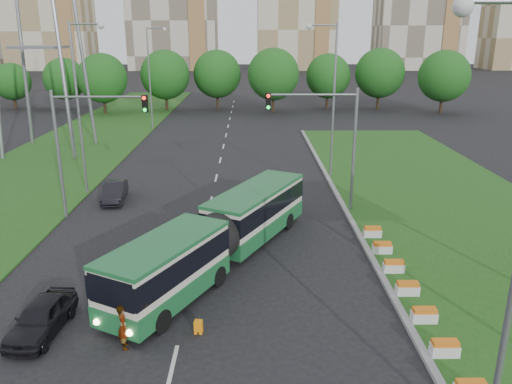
{
  "coord_description": "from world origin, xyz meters",
  "views": [
    {
      "loc": [
        -0.25,
        -21.01,
        11.15
      ],
      "look_at": [
        0.09,
        5.96,
        2.6
      ],
      "focal_mm": 35.0,
      "sensor_mm": 36.0,
      "label": 1
    }
  ],
  "objects_px": {
    "traffic_mast_left": "(83,134)",
    "pedestrian": "(124,327)",
    "articulated_bus": "(214,234)",
    "car_left_far": "(115,192)",
    "shopping_trolley": "(198,327)",
    "car_left_near": "(41,317)",
    "traffic_mast_median": "(330,131)"
  },
  "relations": [
    {
      "from": "traffic_mast_left",
      "to": "car_left_far",
      "type": "height_order",
      "value": "traffic_mast_left"
    },
    {
      "from": "articulated_bus",
      "to": "car_left_near",
      "type": "distance_m",
      "value": 8.89
    },
    {
      "from": "shopping_trolley",
      "to": "traffic_mast_left",
      "type": "bearing_deg",
      "value": 128.04
    },
    {
      "from": "pedestrian",
      "to": "car_left_near",
      "type": "bearing_deg",
      "value": 57.95
    },
    {
      "from": "traffic_mast_left",
      "to": "shopping_trolley",
      "type": "xyz_separation_m",
      "value": [
        8.1,
        -13.06,
        -5.09
      ]
    },
    {
      "from": "traffic_mast_median",
      "to": "traffic_mast_left",
      "type": "relative_size",
      "value": 1.0
    },
    {
      "from": "articulated_bus",
      "to": "shopping_trolley",
      "type": "height_order",
      "value": "articulated_bus"
    },
    {
      "from": "pedestrian",
      "to": "shopping_trolley",
      "type": "height_order",
      "value": "pedestrian"
    },
    {
      "from": "car_left_far",
      "to": "articulated_bus",
      "type": "bearing_deg",
      "value": -59.17
    },
    {
      "from": "traffic_mast_left",
      "to": "articulated_bus",
      "type": "relative_size",
      "value": 0.51
    },
    {
      "from": "shopping_trolley",
      "to": "car_left_near",
      "type": "bearing_deg",
      "value": -175.0
    },
    {
      "from": "traffic_mast_left",
      "to": "pedestrian",
      "type": "height_order",
      "value": "traffic_mast_left"
    },
    {
      "from": "articulated_bus",
      "to": "shopping_trolley",
      "type": "distance_m",
      "value": 6.44
    },
    {
      "from": "car_left_near",
      "to": "car_left_far",
      "type": "relative_size",
      "value": 0.98
    },
    {
      "from": "articulated_bus",
      "to": "car_left_near",
      "type": "bearing_deg",
      "value": -107.67
    },
    {
      "from": "articulated_bus",
      "to": "car_left_far",
      "type": "xyz_separation_m",
      "value": [
        -7.66,
        10.04,
        -0.91
      ]
    },
    {
      "from": "car_left_far",
      "to": "shopping_trolley",
      "type": "xyz_separation_m",
      "value": [
        7.42,
        -16.35,
        -0.4
      ]
    },
    {
      "from": "car_left_far",
      "to": "pedestrian",
      "type": "distance_m",
      "value": 17.91
    },
    {
      "from": "traffic_mast_left",
      "to": "articulated_bus",
      "type": "xyz_separation_m",
      "value": [
        8.33,
        -6.76,
        -3.78
      ]
    },
    {
      "from": "traffic_mast_median",
      "to": "traffic_mast_left",
      "type": "bearing_deg",
      "value": -176.23
    },
    {
      "from": "car_left_far",
      "to": "shopping_trolley",
      "type": "bearing_deg",
      "value": -72.07
    },
    {
      "from": "shopping_trolley",
      "to": "pedestrian",
      "type": "bearing_deg",
      "value": -154.77
    },
    {
      "from": "car_left_far",
      "to": "traffic_mast_median",
      "type": "bearing_deg",
      "value": -15.46
    },
    {
      "from": "traffic_mast_left",
      "to": "traffic_mast_median",
      "type": "bearing_deg",
      "value": 3.77
    },
    {
      "from": "car_left_near",
      "to": "pedestrian",
      "type": "relative_size",
      "value": 2.22
    },
    {
      "from": "traffic_mast_left",
      "to": "shopping_trolley",
      "type": "relative_size",
      "value": 15.0
    },
    {
      "from": "traffic_mast_left",
      "to": "shopping_trolley",
      "type": "height_order",
      "value": "traffic_mast_left"
    },
    {
      "from": "car_left_near",
      "to": "pedestrian",
      "type": "xyz_separation_m",
      "value": [
        3.45,
        -1.04,
        0.22
      ]
    },
    {
      "from": "traffic_mast_left",
      "to": "shopping_trolley",
      "type": "distance_m",
      "value": 16.19
    },
    {
      "from": "traffic_mast_median",
      "to": "pedestrian",
      "type": "relative_size",
      "value": 4.52
    },
    {
      "from": "traffic_mast_left",
      "to": "pedestrian",
      "type": "xyz_separation_m",
      "value": [
        5.46,
        -13.97,
        -4.47
      ]
    },
    {
      "from": "traffic_mast_median",
      "to": "shopping_trolley",
      "type": "relative_size",
      "value": 15.0
    }
  ]
}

